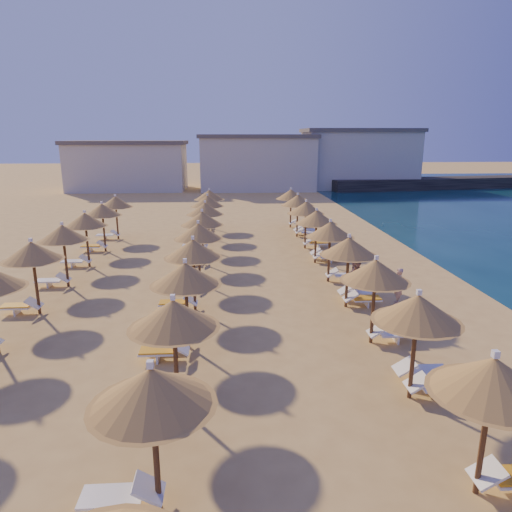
{
  "coord_description": "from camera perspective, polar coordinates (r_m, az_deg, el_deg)",
  "views": [
    {
      "loc": [
        -1.81,
        -17.83,
        7.05
      ],
      "look_at": [
        -0.46,
        4.0,
        1.3
      ],
      "focal_mm": 32.0,
      "sensor_mm": 36.0,
      "label": 1
    }
  ],
  "objects": [
    {
      "name": "hotel_blocks",
      "position": [
        63.6,
        0.23,
        11.71
      ],
      "size": [
        47.24,
        9.76,
        8.1
      ],
      "color": "beige",
      "rests_on": "ground"
    },
    {
      "name": "beachgoer_c",
      "position": [
        24.7,
        12.29,
        -0.22
      ],
      "size": [
        1.02,
        0.87,
        1.64
      ],
      "primitive_type": "imported",
      "rotation": [
        0.0,
        0.0,
        -0.59
      ],
      "color": "tan",
      "rests_on": "ground"
    },
    {
      "name": "parasol_row_inland",
      "position": [
        23.34,
        -23.0,
        2.55
      ],
      "size": [
        2.4,
        23.49,
        3.17
      ],
      "color": "brown",
      "rests_on": "ground"
    },
    {
      "name": "beachgoer_b",
      "position": [
        21.3,
        12.43,
        -2.58
      ],
      "size": [
        0.8,
        0.94,
        1.68
      ],
      "primitive_type": "imported",
      "rotation": [
        0.0,
        0.0,
        -1.34
      ],
      "color": "tan",
      "rests_on": "ground"
    },
    {
      "name": "parasol_row_west",
      "position": [
        20.34,
        -7.51,
        1.95
      ],
      "size": [
        2.4,
        34.03,
        3.17
      ],
      "color": "brown",
      "rests_on": "ground"
    },
    {
      "name": "ground",
      "position": [
        19.26,
        2.1,
        -6.75
      ],
      "size": [
        220.0,
        220.0,
        0.0
      ],
      "primitive_type": "plane",
      "color": "#DDB261",
      "rests_on": "ground"
    },
    {
      "name": "loungers",
      "position": [
        21.09,
        -4.05,
        -3.85
      ],
      "size": [
        15.76,
        32.25,
        0.66
      ],
      "color": "white",
      "rests_on": "ground"
    },
    {
      "name": "beachgoer_a",
      "position": [
        20.64,
        17.31,
        -3.61
      ],
      "size": [
        0.51,
        0.66,
        1.59
      ],
      "primitive_type": "imported",
      "rotation": [
        0.0,
        0.0,
        -1.83
      ],
      "color": "tan",
      "rests_on": "ground"
    },
    {
      "name": "parasol_row_east",
      "position": [
        20.89,
        10.3,
        2.17
      ],
      "size": [
        2.4,
        34.03,
        3.17
      ],
      "color": "brown",
      "rests_on": "ground"
    },
    {
      "name": "jetty",
      "position": [
        68.65,
        21.38,
        8.47
      ],
      "size": [
        30.26,
        8.34,
        1.5
      ],
      "primitive_type": "cube",
      "rotation": [
        0.0,
        0.0,
        0.15
      ],
      "color": "black",
      "rests_on": "ground"
    }
  ]
}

